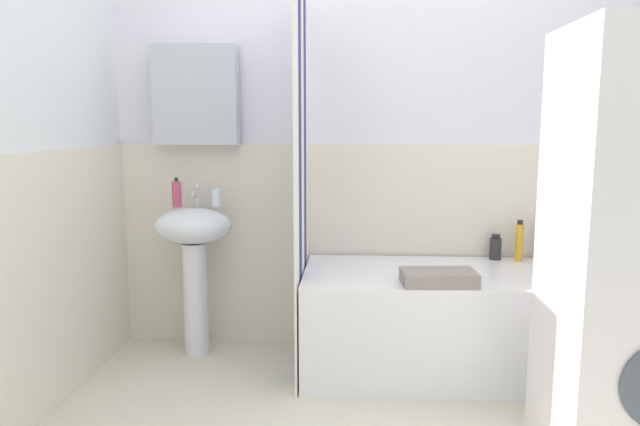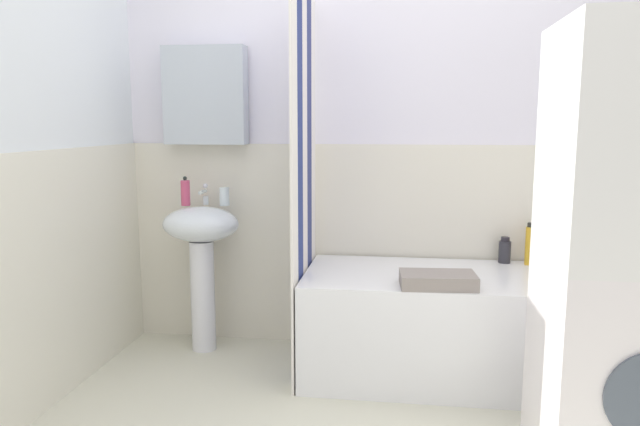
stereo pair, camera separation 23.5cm
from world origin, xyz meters
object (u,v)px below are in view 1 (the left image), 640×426
object	(u,v)px
bathtub	(446,322)
washer_dryer_stack	(636,256)
conditioner_bottle	(495,248)
towel_folded	(439,277)
body_wash_bottle	(558,246)
sink	(194,248)
lotion_bottle	(540,242)
shampoo_bottle	(519,242)
soap_dispenser	(177,194)
toothbrush_cup	(217,198)

from	to	relation	value
bathtub	washer_dryer_stack	size ratio (longest dim) A/B	0.90
conditioner_bottle	towel_folded	size ratio (longest dim) A/B	0.41
body_wash_bottle	sink	bearing A→B (deg)	-177.07
lotion_bottle	shampoo_bottle	size ratio (longest dim) A/B	0.96
bathtub	sink	bearing A→B (deg)	172.97
lotion_bottle	conditioner_bottle	bearing A→B (deg)	173.73
soap_dispenser	toothbrush_cup	bearing A→B (deg)	9.20
lotion_bottle	washer_dryer_stack	xyz separation A→B (m)	(-0.00, -1.15, 0.18)
lotion_bottle	towel_folded	bearing A→B (deg)	-140.23
sink	towel_folded	size ratio (longest dim) A/B	2.38
sink	toothbrush_cup	bearing A→B (deg)	33.62
bathtub	conditioner_bottle	distance (m)	0.56
shampoo_bottle	washer_dryer_stack	xyz separation A→B (m)	(0.11, -1.14, 0.18)
towel_folded	bathtub	bearing A→B (deg)	71.95
toothbrush_cup	shampoo_bottle	distance (m)	1.73
shampoo_bottle	conditioner_bottle	bearing A→B (deg)	165.80
body_wash_bottle	lotion_bottle	distance (m)	0.10
bathtub	toothbrush_cup	bearing A→B (deg)	168.84
sink	conditioner_bottle	world-z (taller)	sink
shampoo_bottle	conditioner_bottle	xyz separation A→B (m)	(-0.12, 0.03, -0.04)
body_wash_bottle	bathtub	bearing A→B (deg)	-156.97
sink	toothbrush_cup	xyz separation A→B (m)	(0.12, 0.08, 0.28)
soap_dispenser	conditioner_bottle	bearing A→B (deg)	2.82
body_wash_bottle	shampoo_bottle	bearing A→B (deg)	-179.21
sink	soap_dispenser	world-z (taller)	soap_dispenser
soap_dispenser	towel_folded	xyz separation A→B (m)	(1.42, -0.46, -0.34)
bathtub	washer_dryer_stack	bearing A→B (deg)	-57.57
soap_dispenser	lotion_bottle	size ratio (longest dim) A/B	0.75
lotion_bottle	washer_dryer_stack	world-z (taller)	washer_dryer_stack
body_wash_bottle	shampoo_bottle	xyz separation A→B (m)	(-0.21, -0.00, 0.03)
bathtub	washer_dryer_stack	xyz separation A→B (m)	(0.55, -0.87, 0.56)
toothbrush_cup	towel_folded	bearing A→B (deg)	-22.65
sink	soap_dispenser	xyz separation A→B (m)	(-0.10, 0.04, 0.30)
sink	soap_dispenser	size ratio (longest dim) A/B	4.99
bathtub	shampoo_bottle	size ratio (longest dim) A/B	6.42
soap_dispenser	bathtub	world-z (taller)	soap_dispenser
soap_dispenser	washer_dryer_stack	bearing A→B (deg)	-27.83
soap_dispenser	toothbrush_cup	distance (m)	0.23
toothbrush_cup	washer_dryer_stack	bearing A→B (deg)	-31.44
body_wash_bottle	conditioner_bottle	xyz separation A→B (m)	(-0.34, 0.03, -0.02)
body_wash_bottle	towel_folded	size ratio (longest dim) A/B	0.51
bathtub	conditioner_bottle	size ratio (longest dim) A/B	10.35
bathtub	lotion_bottle	world-z (taller)	lotion_bottle
sink	body_wash_bottle	world-z (taller)	sink
toothbrush_cup	towel_folded	world-z (taller)	toothbrush_cup
shampoo_bottle	bathtub	bearing A→B (deg)	-147.94
bathtub	body_wash_bottle	distance (m)	0.80
toothbrush_cup	bathtub	size ratio (longest dim) A/B	0.07
sink	towel_folded	world-z (taller)	sink
sink	bathtub	size ratio (longest dim) A/B	0.56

